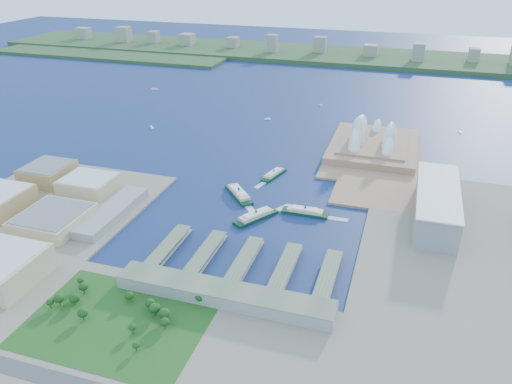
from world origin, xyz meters
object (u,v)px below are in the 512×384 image
(opera_house, at_px, (375,131))
(ferry_d, at_px, (305,210))
(ferry_a, at_px, (239,192))
(ferry_b, at_px, (274,173))
(ferry_c, at_px, (256,215))
(toaster_building, at_px, (437,204))

(opera_house, bearing_deg, ferry_d, -103.71)
(ferry_a, height_order, ferry_b, ferry_a)
(ferry_a, bearing_deg, ferry_c, -92.85)
(toaster_building, bearing_deg, ferry_a, -177.25)
(toaster_building, height_order, ferry_b, toaster_building)
(ferry_a, relative_size, ferry_c, 1.04)
(ferry_a, bearing_deg, opera_house, 14.19)
(ferry_c, xyz_separation_m, ferry_d, (52.14, 28.69, -0.27))
(ferry_b, bearing_deg, toaster_building, -0.42)
(opera_house, distance_m, ferry_a, 259.08)
(opera_house, distance_m, ferry_c, 283.85)
(opera_house, relative_size, ferry_d, 3.24)
(toaster_building, height_order, ferry_a, toaster_building)
(ferry_d, bearing_deg, ferry_b, 34.59)
(ferry_a, distance_m, ferry_b, 77.50)
(ferry_c, bearing_deg, opera_house, -80.14)
(opera_house, height_order, toaster_building, opera_house)
(ferry_a, distance_m, ferry_d, 93.20)
(ferry_b, xyz_separation_m, ferry_c, (12.92, -122.53, 0.85))
(opera_house, distance_m, ferry_d, 240.46)
(ferry_c, bearing_deg, ferry_d, -118.68)
(opera_house, bearing_deg, ferry_a, -124.90)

